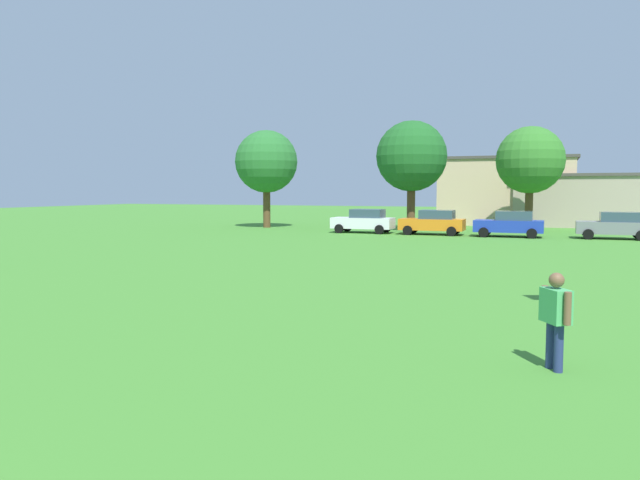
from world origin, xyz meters
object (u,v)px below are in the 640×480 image
tree_far_left (266,162)px  tree_center (412,157)px  parked_car_gray_3 (615,225)px  parked_car_orange_1 (433,222)px  parked_car_blue_2 (510,224)px  parked_car_white_0 (364,221)px  tree_far_right (530,160)px  adult_bystander (556,313)px

tree_far_left → tree_center: (11.76, 0.28, 0.22)m
parked_car_gray_3 → tree_center: (-13.51, 3.25, 4.64)m
parked_car_gray_3 → tree_center: 14.65m
parked_car_orange_1 → parked_car_blue_2: size_ratio=1.00×
parked_car_blue_2 → parked_car_white_0: bearing=-1.5°
tree_center → tree_far_right: size_ratio=1.06×
parked_car_blue_2 → parked_car_gray_3: 6.21m
adult_bystander → tree_center: 35.88m
parked_car_gray_3 → tree_far_right: tree_far_right is taller
adult_bystander → parked_car_gray_3: bearing=-38.4°
parked_car_blue_2 → tree_center: tree_center is taller
parked_car_white_0 → tree_far_right: (10.77, 6.50, 4.35)m
parked_car_orange_1 → parked_car_blue_2: (5.00, -0.21, 0.00)m
parked_car_orange_1 → parked_car_gray_3: same height
tree_center → parked_car_orange_1: bearing=-56.9°
tree_far_left → tree_far_right: (19.96, 3.25, -0.07)m
adult_bystander → parked_car_blue_2: parked_car_blue_2 is taller
tree_far_left → parked_car_gray_3: bearing=-6.7°
tree_far_left → adult_bystander: bearing=-57.2°
parked_car_white_0 → parked_car_gray_3: bearing=-179.0°
parked_car_gray_3 → tree_center: bearing=-13.5°
parked_car_orange_1 → parked_car_white_0: bearing=-0.5°
tree_center → adult_bystander: bearing=-73.6°
adult_bystander → tree_far_right: (-1.85, 37.12, 4.22)m
adult_bystander → parked_car_gray_3: 31.09m
parked_car_orange_1 → parked_car_gray_3: size_ratio=1.00×
tree_far_right → tree_far_left: bearing=-170.7°
parked_car_blue_2 → parked_car_gray_3: same height
adult_bystander → parked_car_blue_2: bearing=-26.9°
parked_car_blue_2 → tree_far_right: (0.88, 6.76, 4.35)m
parked_car_gray_3 → tree_far_right: (-5.31, 6.23, 4.35)m
parked_car_orange_1 → adult_bystander: bearing=104.2°
parked_car_white_0 → parked_car_gray_3: (16.08, 0.27, 0.00)m
adult_bystander → tree_far_left: 40.51m
parked_car_blue_2 → tree_center: 9.46m
parked_car_gray_3 → tree_far_left: tree_far_left is taller
parked_car_orange_1 → tree_far_right: tree_far_right is taller
parked_car_white_0 → tree_far_right: tree_far_right is taller
adult_bystander → tree_far_right: 37.41m
tree_far_right → adult_bystander: bearing=-87.2°
parked_car_orange_1 → parked_car_gray_3: bearing=-178.4°
parked_car_gray_3 → parked_car_blue_2: bearing=4.9°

